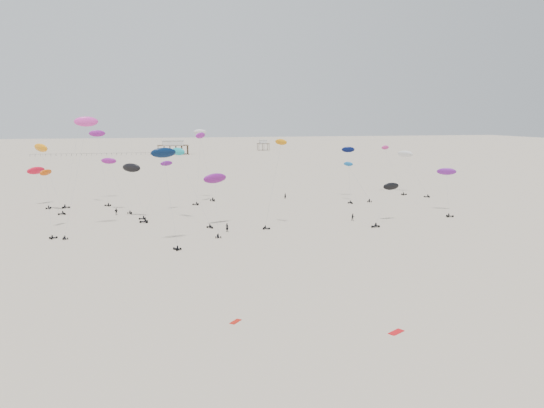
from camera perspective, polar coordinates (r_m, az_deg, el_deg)
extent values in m
plane|color=beige|center=(225.24, -6.39, 2.77)|extent=(900.00, 900.00, 0.00)
cube|color=brown|center=(373.16, -10.62, 6.22)|extent=(21.00, 13.00, 0.30)
cube|color=silver|center=(373.07, -10.63, 6.48)|extent=(14.00, 8.40, 3.20)
cube|color=#B2B2AD|center=(372.99, -10.63, 6.75)|extent=(15.00, 9.00, 0.30)
cube|color=brown|center=(411.79, -0.96, 6.52)|extent=(9.00, 7.00, 0.30)
cube|color=silver|center=(411.72, -0.96, 6.70)|extent=(5.60, 4.20, 2.40)
cube|color=#B2B2AD|center=(411.66, -0.96, 6.89)|extent=(6.00, 4.50, 0.30)
cube|color=black|center=(374.92, -18.59, 5.18)|extent=(80.00, 0.10, 0.10)
cylinder|color=gray|center=(128.10, -8.40, 1.59)|extent=(0.03, 0.03, 20.18)
ellipsoid|color=#17A2AE|center=(132.39, -10.07, 5.58)|extent=(3.97, 4.16, 2.08)
cylinder|color=gray|center=(164.14, 9.31, 2.28)|extent=(0.03, 0.03, 12.21)
ellipsoid|color=#1660A6|center=(164.47, 8.21, 4.29)|extent=(2.96, 3.08, 1.54)
cylinder|color=gray|center=(130.41, 11.88, -0.25)|extent=(0.03, 0.03, 11.81)
ellipsoid|color=black|center=(134.13, 12.68, 1.87)|extent=(4.57, 2.09, 2.17)
cylinder|color=gray|center=(164.90, -7.06, 4.05)|extent=(0.03, 0.03, 20.33)
ellipsoid|color=silver|center=(166.41, -7.76, 7.69)|extent=(4.00, 1.89, 1.94)
cylinder|color=gray|center=(165.66, 8.32, 3.02)|extent=(0.03, 0.03, 19.19)
ellipsoid|color=#040D3B|center=(171.57, 8.19, 5.82)|extent=(4.41, 2.44, 2.03)
cylinder|color=gray|center=(126.74, -22.83, -0.06)|extent=(0.03, 0.03, 16.57)
ellipsoid|color=#E1540B|center=(131.67, -23.16, 3.14)|extent=(3.26, 3.91, 1.82)
cylinder|color=gray|center=(148.77, -16.09, 1.73)|extent=(0.03, 0.03, 15.00)
ellipsoid|color=#941B93|center=(151.51, -17.15, 4.46)|extent=(4.68, 3.13, 2.16)
cylinder|color=gray|center=(162.06, -20.64, 4.04)|extent=(0.03, 0.03, 23.96)
ellipsoid|color=#761C9D|center=(163.57, -19.99, 8.41)|extent=(3.63, 3.85, 1.91)
cylinder|color=gray|center=(123.19, -20.36, 2.48)|extent=(0.03, 0.03, 25.39)
ellipsoid|color=#F038B5|center=(126.93, -19.37, 8.37)|extent=(5.33, 2.20, 2.49)
cylinder|color=gray|center=(166.37, -17.79, 3.59)|extent=(0.03, 0.03, 23.35)
ellipsoid|color=#911B94|center=(172.38, -18.30, 7.22)|extent=(5.07, 2.47, 2.43)
cylinder|color=gray|center=(157.57, -7.94, 3.60)|extent=(0.03, 0.03, 19.13)
ellipsoid|color=purple|center=(158.54, -7.70, 7.32)|extent=(4.19, 4.31, 2.16)
cylinder|color=gray|center=(182.87, 13.03, 3.50)|extent=(0.03, 0.03, 16.56)
ellipsoid|color=#C22D81|center=(185.11, 12.08, 5.97)|extent=(3.47, 2.13, 1.59)
cylinder|color=gray|center=(142.42, -12.47, 1.44)|extent=(0.03, 0.03, 17.71)
ellipsoid|color=#72198D|center=(147.43, -11.29, 4.31)|extent=(4.02, 3.12, 1.83)
cylinder|color=gray|center=(152.61, -22.63, 2.22)|extent=(0.03, 0.03, 17.24)
ellipsoid|color=orange|center=(154.68, -23.60, 5.57)|extent=(5.50, 5.80, 2.83)
cylinder|color=gray|center=(148.51, 18.40, 1.01)|extent=(0.03, 0.03, 13.28)
ellipsoid|color=#741B97|center=(152.54, 18.26, 3.34)|extent=(5.71, 4.48, 2.59)
cylinder|color=gray|center=(119.83, -6.00, -0.39)|extent=(0.03, 0.03, 16.10)
ellipsoid|color=#75167E|center=(125.39, -6.16, 2.77)|extent=(6.63, 4.79, 3.06)
cylinder|color=gray|center=(165.65, -23.46, 1.40)|extent=(0.03, 0.03, 12.47)
ellipsoid|color=red|center=(169.43, -24.06, 3.30)|extent=(5.76, 5.48, 2.80)
cylinder|color=gray|center=(182.30, 15.21, 2.98)|extent=(0.03, 0.03, 17.47)
ellipsoid|color=silver|center=(187.12, 14.13, 5.25)|extent=(5.27, 5.78, 2.77)
cylinder|color=gray|center=(122.24, 0.17, 1.99)|extent=(0.03, 0.03, 19.22)
ellipsoid|color=orange|center=(122.85, 0.98, 6.69)|extent=(3.16, 3.54, 1.70)
cylinder|color=gray|center=(106.00, -10.91, 0.25)|extent=(0.03, 0.03, 17.97)
ellipsoid|color=#04183B|center=(107.56, -11.61, 5.42)|extent=(5.46, 3.34, 2.55)
cylinder|color=gray|center=(135.85, -14.24, 0.92)|extent=(0.03, 0.03, 13.41)
ellipsoid|color=black|center=(138.46, -14.89, 3.79)|extent=(5.34, 4.22, 2.51)
imported|color=black|center=(120.35, -4.85, -2.98)|extent=(1.02, 0.96, 2.31)
imported|color=black|center=(134.09, 8.69, -1.78)|extent=(1.03, 0.60, 2.09)
imported|color=black|center=(146.00, -16.40, -1.14)|extent=(1.37, 0.92, 2.12)
imported|color=black|center=(167.85, 1.42, 0.57)|extent=(0.76, 0.53, 2.05)
cube|color=red|center=(67.38, 13.21, -13.30)|extent=(2.35, 1.89, 0.08)
cube|color=red|center=(68.93, -3.94, -12.53)|extent=(1.72, 1.81, 0.07)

